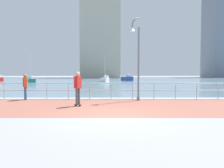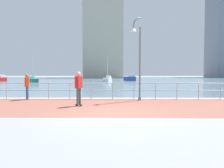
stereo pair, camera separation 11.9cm
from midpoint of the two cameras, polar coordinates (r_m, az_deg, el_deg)
name	(u,v)px [view 2 (the right image)]	position (r m, az deg, el deg)	size (l,w,h in m)	color
ground	(114,81)	(48.33, 0.73, 0.86)	(220.00, 220.00, 0.00)	gray
brick_paving	(112,106)	(10.81, 0.25, -6.02)	(28.00, 5.81, 0.01)	#935647
harbor_water	(115,80)	(58.61, 0.76, 1.20)	(180.00, 88.00, 0.00)	slate
waterfront_railing	(112,88)	(13.62, 0.38, -1.08)	(25.25, 0.06, 1.07)	#B2BCC1
lamppost	(138,55)	(13.02, 7.35, 7.92)	(0.70, 0.61, 5.11)	slate
skateboarder	(79,85)	(10.83, -8.79, -0.37)	(0.40, 0.52, 1.77)	black
bystander	(27,85)	(14.38, -21.96, -0.13)	(0.32, 0.56, 1.66)	#384C7A
sailboat_ivory	(108,79)	(44.18, -1.11, 1.33)	(1.82, 3.93, 5.31)	white
sailboat_yellow	(130,78)	(51.12, 4.96, 1.63)	(2.85, 4.69, 6.30)	#284799
sailboat_white	(33,80)	(39.79, -20.78, 0.96)	(3.01, 3.68, 5.17)	#197266
tower_steel	(104,41)	(87.25, -2.11, 11.56)	(15.06, 17.62, 31.48)	#B2AD99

